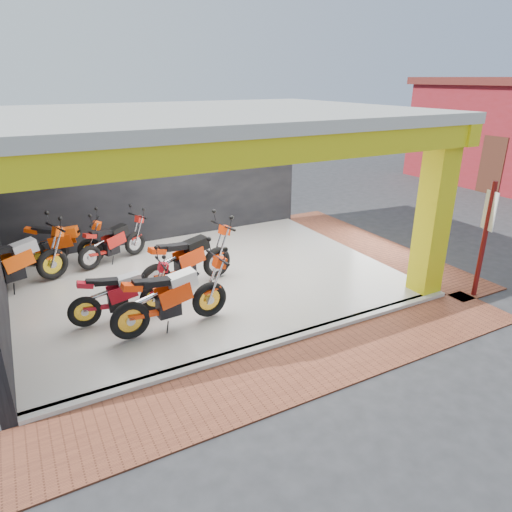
{
  "coord_description": "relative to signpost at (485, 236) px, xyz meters",
  "views": [
    {
      "loc": [
        -3.52,
        -6.75,
        4.28
      ],
      "look_at": [
        0.58,
        0.82,
        0.9
      ],
      "focal_mm": 32.0,
      "sensor_mm": 36.0,
      "label": 1
    }
  ],
  "objects": [
    {
      "name": "moto_row_a",
      "position": [
        -6.13,
        2.28,
        -0.64
      ],
      "size": [
        1.98,
        0.8,
        1.19
      ],
      "primitive_type": null,
      "rotation": [
        0.0,
        0.0,
        -0.04
      ],
      "color": "#B01222",
      "rests_on": "showroom_floor"
    },
    {
      "name": "moto_row_c",
      "position": [
        -6.76,
        5.39,
        -0.6
      ],
      "size": [
        2.21,
        1.53,
        1.27
      ],
      "primitive_type": null,
      "rotation": [
        0.0,
        0.0,
        -0.41
      ],
      "color": "#DA3D09",
      "rests_on": "showroom_floor"
    },
    {
      "name": "ground",
      "position": [
        -4.6,
        1.35,
        -1.33
      ],
      "size": [
        80.0,
        80.0,
        0.0
      ],
      "primitive_type": "plane",
      "color": "#2D2D30",
      "rests_on": "ground"
    },
    {
      "name": "showroom_ceiling",
      "position": [
        -4.6,
        3.35,
        2.27
      ],
      "size": [
        8.4,
        6.4,
        0.2
      ],
      "primitive_type": "cube",
      "color": "beige",
      "rests_on": "corner_column"
    },
    {
      "name": "corner_column",
      "position": [
        -0.85,
        0.6,
        0.42
      ],
      "size": [
        0.5,
        0.5,
        3.5
      ],
      "primitive_type": "cube",
      "color": "yellow",
      "rests_on": "ground"
    },
    {
      "name": "header_beam_front",
      "position": [
        -4.6,
        0.35,
        1.97
      ],
      "size": [
        8.4,
        0.3,
        0.4
      ],
      "primitive_type": "cube",
      "color": "yellow",
      "rests_on": "corner_column"
    },
    {
      "name": "moto_row_e",
      "position": [
        -7.66,
        4.83,
        -0.52
      ],
      "size": [
        2.47,
        1.55,
        1.42
      ],
      "primitive_type": null,
      "rotation": [
        0.0,
        0.0,
        0.32
      ],
      "color": "#F94E0A",
      "rests_on": "showroom_floor"
    },
    {
      "name": "header_beam_right",
      "position": [
        -0.6,
        3.35,
        1.97
      ],
      "size": [
        0.3,
        6.4,
        0.4
      ],
      "primitive_type": "cube",
      "color": "yellow",
      "rests_on": "corner_column"
    },
    {
      "name": "floor_kerb",
      "position": [
        -4.6,
        0.33,
        -1.28
      ],
      "size": [
        8.0,
        0.2,
        0.1
      ],
      "primitive_type": "cube",
      "color": "silver",
      "rests_on": "ground"
    },
    {
      "name": "moto_hero",
      "position": [
        -5.3,
        1.63,
        -0.53
      ],
      "size": [
        2.34,
        0.99,
        1.4
      ],
      "primitive_type": null,
      "rotation": [
        0.0,
        0.0,
        0.06
      ],
      "color": "#FB3A0A",
      "rests_on": "showroom_floor"
    },
    {
      "name": "back_wall",
      "position": [
        -4.6,
        6.45,
        0.42
      ],
      "size": [
        8.2,
        0.2,
        3.5
      ],
      "primitive_type": "cube",
      "color": "black",
      "rests_on": "ground"
    },
    {
      "name": "moto_row_b",
      "position": [
        -4.45,
        3.22,
        -0.52
      ],
      "size": [
        2.44,
        1.3,
        1.42
      ],
      "primitive_type": null,
      "rotation": [
        0.0,
        0.0,
        0.2
      ],
      "color": "red",
      "rests_on": "showroom_floor"
    },
    {
      "name": "moto_row_d",
      "position": [
        -5.68,
        5.48,
        -0.64
      ],
      "size": [
        2.07,
        1.39,
        1.19
      ],
      "primitive_type": null,
      "rotation": [
        0.0,
        0.0,
        0.38
      ],
      "color": "#AF1812",
      "rests_on": "showroom_floor"
    },
    {
      "name": "paver_front",
      "position": [
        -4.6,
        -0.45,
        -1.32
      ],
      "size": [
        9.0,
        1.4,
        0.03
      ],
      "primitive_type": "cube",
      "color": "brown",
      "rests_on": "ground"
    },
    {
      "name": "paver_right",
      "position": [
        0.2,
        3.35,
        -1.32
      ],
      "size": [
        1.4,
        7.0,
        0.03
      ],
      "primitive_type": "cube",
      "color": "brown",
      "rests_on": "ground"
    },
    {
      "name": "showroom_floor",
      "position": [
        -4.6,
        3.35,
        -1.28
      ],
      "size": [
        8.0,
        6.0,
        0.1
      ],
      "primitive_type": "cube",
      "color": "silver",
      "rests_on": "ground"
    },
    {
      "name": "signpost",
      "position": [
        0.0,
        0.0,
        0.0
      ],
      "size": [
        0.11,
        0.33,
        2.43
      ],
      "rotation": [
        0.0,
        0.0,
        -0.28
      ],
      "color": "#64100F",
      "rests_on": "ground"
    }
  ]
}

